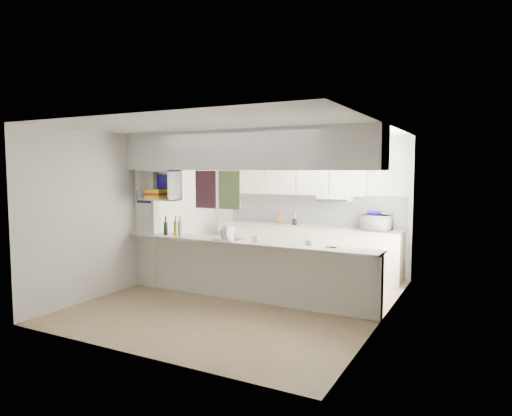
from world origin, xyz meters
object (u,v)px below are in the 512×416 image
Objects in this scene: dish_rack at (230,234)px; microwave at (377,223)px; wine_bottles at (174,228)px; bowl at (374,213)px.

microwave is at bearing 57.82° from dish_rack.
microwave is at bearing 37.66° from wine_bottles.
bowl is 0.75× the size of wine_bottles.
dish_rack is 1.27× the size of wine_bottles.
microwave reaches higher than dish_rack.
wine_bottles is at bearing -170.65° from dish_rack.
wine_bottles reaches higher than bowl.
microwave is 1.07× the size of dish_rack.
microwave is 1.82× the size of bowl.
wine_bottles is (-1.04, -0.03, 0.04)m from dish_rack.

